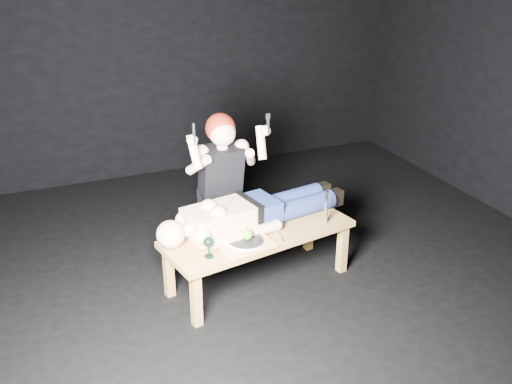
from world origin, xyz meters
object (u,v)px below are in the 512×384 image
(table, at_px, (259,257))
(serving_tray, at_px, (246,244))
(carving_knife, at_px, (326,207))
(goblet, at_px, (209,247))
(kneeling_woman, at_px, (218,184))
(lying_man, at_px, (254,208))

(table, distance_m, serving_tray, 0.34)
(serving_tray, height_order, carving_knife, carving_knife)
(table, relative_size, carving_knife, 5.40)
(table, height_order, serving_tray, serving_tray)
(goblet, bearing_deg, kneeling_woman, 65.86)
(table, xyz_separation_m, goblet, (-0.46, -0.22, 0.30))
(kneeling_woman, height_order, serving_tray, kneeling_woman)
(lying_man, bearing_deg, carving_knife, -32.26)
(carving_knife, bearing_deg, lying_man, 147.74)
(table, distance_m, lying_man, 0.38)
(lying_man, bearing_deg, goblet, -154.46)
(kneeling_woman, distance_m, goblet, 0.81)
(carving_knife, bearing_deg, goblet, 178.11)
(kneeling_woman, xyz_separation_m, carving_knife, (0.66, -0.59, -0.07))
(kneeling_woman, relative_size, serving_tray, 3.53)
(carving_knife, bearing_deg, serving_tray, 177.44)
(table, height_order, lying_man, lying_man)
(lying_man, relative_size, carving_knife, 5.35)
(table, relative_size, goblet, 9.41)
(lying_man, xyz_separation_m, goblet, (-0.49, -0.35, -0.05))
(kneeling_woman, relative_size, carving_knife, 4.84)
(lying_man, distance_m, carving_knife, 0.55)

